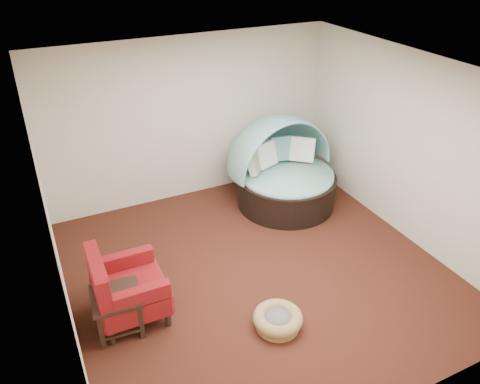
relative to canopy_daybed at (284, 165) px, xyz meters
name	(u,v)px	position (x,y,z in m)	size (l,w,h in m)	color
floor	(257,270)	(-1.28, -1.50, -0.72)	(5.00, 5.00, 0.00)	#441D13
wall_back	(190,120)	(-1.28, 1.00, 0.68)	(5.00, 5.00, 0.00)	beige
wall_front	(396,313)	(-1.28, -4.00, 0.68)	(5.00, 5.00, 0.00)	beige
wall_left	(53,234)	(-3.78, -1.50, 0.68)	(5.00, 5.00, 0.00)	beige
wall_right	(409,149)	(1.22, -1.50, 0.68)	(5.00, 5.00, 0.00)	beige
ceiling	(262,76)	(-1.28, -1.50, 2.08)	(5.00, 5.00, 0.00)	white
canopy_daybed	(284,165)	(0.00, 0.00, 0.00)	(1.91, 1.83, 1.55)	black
pet_basket	(278,320)	(-1.55, -2.55, -0.61)	(0.80, 0.80, 0.21)	brown
red_armchair	(125,289)	(-3.14, -1.60, -0.26)	(0.86, 0.87, 1.00)	black
side_table	(118,307)	(-3.28, -1.76, -0.37)	(0.61, 0.61, 0.54)	black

